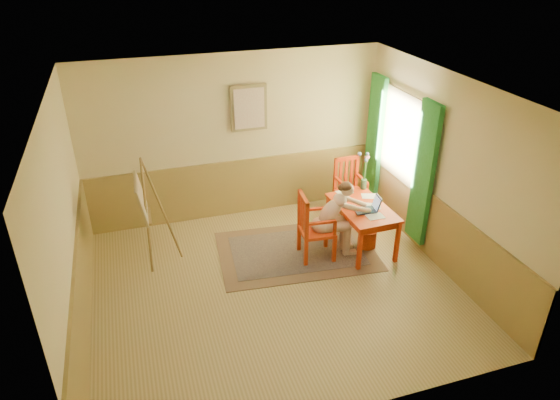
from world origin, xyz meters
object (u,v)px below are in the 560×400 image
object	(u,v)px
laptop	(369,208)
easel	(144,202)
table	(362,212)
chair_back	(349,188)
figure	(335,216)
chair_left	(313,227)

from	to	relation	value
laptop	easel	distance (m)	3.29
laptop	easel	size ratio (longest dim) A/B	0.23
table	chair_back	distance (m)	1.04
figure	chair_back	bearing A→B (deg)	55.59
table	easel	xyz separation A→B (m)	(-3.17, 0.58, 0.38)
chair_left	figure	world-z (taller)	figure
chair_back	figure	distance (m)	1.30
table	easel	bearing A→B (deg)	169.57
chair_left	laptop	world-z (taller)	chair_left
table	chair_back	world-z (taller)	chair_back
easel	laptop	bearing A→B (deg)	-12.77
laptop	easel	bearing A→B (deg)	167.23
table	figure	distance (m)	0.48
laptop	easel	world-z (taller)	easel
chair_back	figure	xyz separation A→B (m)	(-0.73, -1.07, 0.15)
table	laptop	world-z (taller)	laptop
chair_left	laptop	size ratio (longest dim) A/B	2.71
chair_left	laptop	bearing A→B (deg)	-6.48
chair_left	chair_back	xyz separation A→B (m)	(1.07, 1.05, -0.02)
table	laptop	bearing A→B (deg)	-79.42
figure	laptop	size ratio (longest dim) A/B	3.08
table	easel	world-z (taller)	easel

